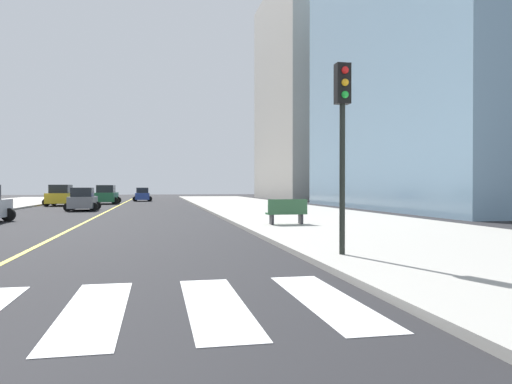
{
  "coord_description": "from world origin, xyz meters",
  "views": [
    {
      "loc": [
        3.62,
        -3.56,
        1.84
      ],
      "look_at": [
        10.38,
        29.99,
        1.45
      ],
      "focal_mm": 34.47,
      "sensor_mm": 36.0,
      "label": 1
    }
  ],
  "objects_px": {
    "car_blue_fourth": "(142,195)",
    "car_gray_fifth": "(83,200)",
    "car_yellow_second": "(61,196)",
    "park_bench": "(287,212)",
    "car_green_nearest": "(106,195)",
    "traffic_light_near_corner": "(343,120)"
  },
  "relations": [
    {
      "from": "car_blue_fourth",
      "to": "car_gray_fifth",
      "type": "bearing_deg",
      "value": 80.25
    },
    {
      "from": "car_yellow_second",
      "to": "park_bench",
      "type": "distance_m",
      "value": 31.73
    },
    {
      "from": "car_blue_fourth",
      "to": "car_gray_fifth",
      "type": "distance_m",
      "value": 23.71
    },
    {
      "from": "car_green_nearest",
      "to": "park_bench",
      "type": "xyz_separation_m",
      "value": [
        10.9,
        -32.3,
        -0.23
      ]
    },
    {
      "from": "car_yellow_second",
      "to": "car_blue_fourth",
      "type": "relative_size",
      "value": 1.2
    },
    {
      "from": "park_bench",
      "to": "traffic_light_near_corner",
      "type": "bearing_deg",
      "value": 172.41
    },
    {
      "from": "car_blue_fourth",
      "to": "traffic_light_near_corner",
      "type": "distance_m",
      "value": 51.43
    },
    {
      "from": "car_green_nearest",
      "to": "car_blue_fourth",
      "type": "distance_m",
      "value": 9.66
    },
    {
      "from": "car_green_nearest",
      "to": "park_bench",
      "type": "relative_size",
      "value": 2.47
    },
    {
      "from": "park_bench",
      "to": "car_gray_fifth",
      "type": "bearing_deg",
      "value": 31.25
    },
    {
      "from": "car_blue_fourth",
      "to": "traffic_light_near_corner",
      "type": "xyz_separation_m",
      "value": [
        6.31,
        -50.97,
        2.69
      ]
    },
    {
      "from": "car_yellow_second",
      "to": "traffic_light_near_corner",
      "type": "relative_size",
      "value": 0.96
    },
    {
      "from": "car_green_nearest",
      "to": "car_yellow_second",
      "type": "bearing_deg",
      "value": -130.03
    },
    {
      "from": "car_green_nearest",
      "to": "car_blue_fourth",
      "type": "relative_size",
      "value": 1.18
    },
    {
      "from": "car_yellow_second",
      "to": "car_blue_fourth",
      "type": "xyz_separation_m",
      "value": [
        7.14,
        13.15,
        -0.15
      ]
    },
    {
      "from": "car_green_nearest",
      "to": "car_gray_fifth",
      "type": "height_order",
      "value": "car_green_nearest"
    },
    {
      "from": "car_gray_fifth",
      "to": "park_bench",
      "type": "bearing_deg",
      "value": -59.0
    },
    {
      "from": "car_green_nearest",
      "to": "park_bench",
      "type": "height_order",
      "value": "car_green_nearest"
    },
    {
      "from": "car_green_nearest",
      "to": "car_blue_fourth",
      "type": "height_order",
      "value": "car_green_nearest"
    },
    {
      "from": "car_yellow_second",
      "to": "traffic_light_near_corner",
      "type": "xyz_separation_m",
      "value": [
        13.45,
        -37.82,
        2.55
      ]
    },
    {
      "from": "car_green_nearest",
      "to": "car_yellow_second",
      "type": "distance_m",
      "value": 5.54
    },
    {
      "from": "car_blue_fourth",
      "to": "park_bench",
      "type": "distance_m",
      "value": 41.99
    }
  ]
}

